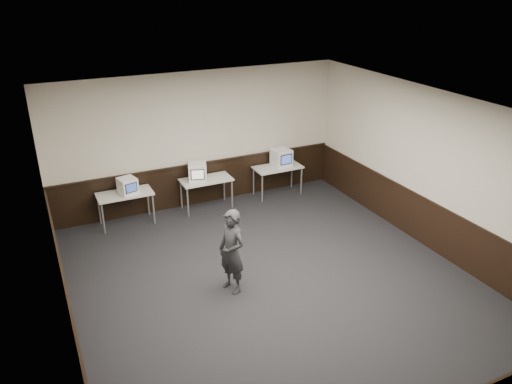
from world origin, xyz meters
The scene contains 17 objects.
floor centered at (0.00, 0.00, 0.00)m, with size 8.00×8.00×0.00m, color black.
ceiling centered at (0.00, 0.00, 3.20)m, with size 8.00×8.00×0.00m, color white.
back_wall centered at (0.00, 4.00, 1.60)m, with size 7.00×7.00×0.00m, color beige.
front_wall centered at (0.00, -4.00, 1.60)m, with size 7.00×7.00×0.00m, color beige.
left_wall centered at (-3.50, 0.00, 1.60)m, with size 8.00×8.00×0.00m, color beige.
right_wall centered at (3.50, 0.00, 1.60)m, with size 8.00×8.00×0.00m, color beige.
wainscot_back centered at (0.00, 3.98, 0.50)m, with size 6.98×0.04×1.00m, color black.
wainscot_left centered at (-3.48, 0.00, 0.50)m, with size 0.04×7.98×1.00m, color black.
wainscot_right centered at (3.48, 0.00, 0.50)m, with size 0.04×7.98×1.00m, color black.
wainscot_rail centered at (0.00, 3.96, 1.02)m, with size 6.98×0.06×0.04m, color black.
desk_left centered at (-1.90, 3.60, 0.68)m, with size 1.20×0.60×0.75m.
desk_center centered at (0.00, 3.60, 0.68)m, with size 1.20×0.60×0.75m.
desk_right centered at (1.90, 3.60, 0.68)m, with size 1.20×0.60×0.75m.
emac_left centered at (-1.83, 3.55, 0.93)m, with size 0.44×0.45×0.36m.
emac_center centered at (-0.20, 3.61, 0.96)m, with size 0.53×0.54×0.41m.
emac_right centered at (2.01, 3.62, 0.97)m, with size 0.46×0.49×0.43m.
person centered at (-0.76, 0.24, 0.77)m, with size 0.56×0.37×1.55m, color #28292D.
Camera 1 is at (-3.57, -6.67, 5.20)m, focal length 35.00 mm.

